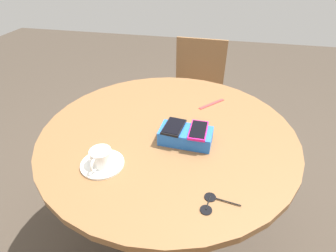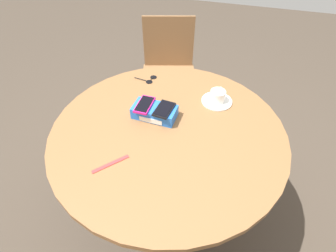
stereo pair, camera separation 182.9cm
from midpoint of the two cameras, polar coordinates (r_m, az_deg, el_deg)
The scene contains 10 objects.
ground_plane at distance 1.53m, azimuth -1.83°, elevation -46.90°, with size 8.00×8.00×0.00m, color #42382D.
round_table at distance 0.87m, azimuth -3.26°, elevation -47.69°, with size 1.11×1.11×0.76m.
phone_box at distance 0.75m, azimuth -10.04°, elevation -40.75°, with size 0.22×0.12×0.06m.
phone_magenta at distance 0.73m, azimuth -15.10°, elevation -38.91°, with size 0.07×0.13×0.01m.
phone_black at distance 0.71m, azimuth -5.69°, elevation -42.39°, with size 0.09×0.13×0.01m.
saucer at distance 0.82m, azimuth 18.74°, elevation -31.48°, with size 0.16×0.16×0.01m, color white.
coffee_cup at distance 0.79m, azimuth 19.44°, elevation -30.62°, with size 0.08×0.11×0.06m.
lanyard_strap at distance 0.85m, azimuth -36.55°, elevation -57.50°, with size 0.16×0.02×0.00m, color red.
sunglasses at distance 0.87m, azimuth -9.73°, elevation -19.27°, with size 0.12×0.09×0.01m.
chair_far_side at distance 1.43m, azimuth -1.18°, elevation -4.95°, with size 0.53×0.53×0.86m.
Camera 2 is at (0.25, -0.84, 1.63)m, focal length 28.00 mm.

